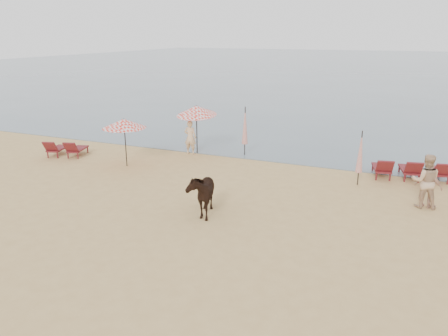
% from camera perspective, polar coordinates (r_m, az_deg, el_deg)
% --- Properties ---
extents(ground, '(120.00, 120.00, 0.00)m').
position_cam_1_polar(ground, '(12.35, -9.19, -11.31)').
color(ground, tan).
rests_on(ground, ground).
extents(sea, '(160.00, 140.00, 0.06)m').
position_cam_1_polar(sea, '(89.50, 19.40, 12.60)').
color(sea, '#51606B').
rests_on(sea, ground).
extents(lounger_cluster_left, '(2.02, 1.97, 0.59)m').
position_cam_1_polar(lounger_cluster_left, '(22.86, -19.98, 2.44)').
color(lounger_cluster_left, maroon).
rests_on(lounger_cluster_left, ground).
extents(lounger_cluster_right, '(3.15, 2.23, 0.63)m').
position_cam_1_polar(lounger_cluster_right, '(19.68, 23.17, -0.14)').
color(lounger_cluster_right, maroon).
rests_on(lounger_cluster_right, ground).
extents(umbrella_open_left_a, '(1.94, 1.94, 2.20)m').
position_cam_1_polar(umbrella_open_left_a, '(20.05, -12.92, 5.69)').
color(umbrella_open_left_a, black).
rests_on(umbrella_open_left_a, ground).
extents(umbrella_open_left_b, '(1.99, 2.02, 2.53)m').
position_cam_1_polar(umbrella_open_left_b, '(21.68, -3.62, 7.51)').
color(umbrella_open_left_b, black).
rests_on(umbrella_open_left_b, ground).
extents(umbrella_closed_left, '(0.30, 0.30, 2.44)m').
position_cam_1_polar(umbrella_closed_left, '(21.45, 2.76, 5.54)').
color(umbrella_closed_left, black).
rests_on(umbrella_closed_left, ground).
extents(umbrella_closed_right, '(0.27, 0.27, 2.23)m').
position_cam_1_polar(umbrella_closed_right, '(17.96, 17.39, 2.00)').
color(umbrella_closed_right, black).
rests_on(umbrella_closed_right, ground).
extents(cow, '(1.39, 1.99, 1.53)m').
position_cam_1_polar(cow, '(14.58, -2.99, -3.19)').
color(cow, black).
rests_on(cow, ground).
extents(beachgoer_left, '(0.66, 0.46, 1.71)m').
position_cam_1_polar(beachgoer_left, '(21.89, -4.43, 4.02)').
color(beachgoer_left, '#E3BA8E').
rests_on(beachgoer_left, ground).
extents(beachgoer_right_a, '(1.00, 0.82, 1.92)m').
position_cam_1_polar(beachgoer_right_a, '(16.58, 24.83, -1.56)').
color(beachgoer_right_a, tan).
rests_on(beachgoer_right_a, ground).
extents(beachgoer_right_b, '(0.96, 0.61, 1.52)m').
position_cam_1_polar(beachgoer_right_b, '(16.65, 25.12, -2.25)').
color(beachgoer_right_b, tan).
rests_on(beachgoer_right_b, ground).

